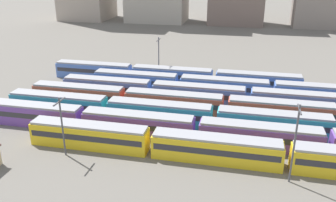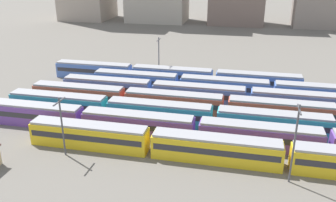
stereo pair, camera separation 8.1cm
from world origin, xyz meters
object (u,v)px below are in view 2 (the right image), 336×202
object	(u,v)px
catenary_pole_1	(159,56)
train_track_5	(272,90)
train_track_2	(274,123)
catenary_pole_0	(62,124)
catenary_pole_2	(295,141)
train_track_1	(197,130)
train_track_4	(199,94)
train_track_6	(172,76)

from	to	relation	value
catenary_pole_1	train_track_5	bearing A→B (deg)	-17.61
train_track_2	catenary_pole_1	world-z (taller)	catenary_pole_1
catenary_pole_0	train_track_5	bearing A→B (deg)	44.10
train_track_2	catenary_pole_0	size ratio (longest dim) A/B	10.51
train_track_2	catenary_pole_0	bearing A→B (deg)	-155.53
train_track_5	catenary_pole_0	bearing A→B (deg)	-135.90
catenary_pole_0	catenary_pole_2	xyz separation A→B (m)	(30.98, 0.00, 0.89)
train_track_1	catenary_pole_2	distance (m)	15.98
train_track_1	catenary_pole_2	size ratio (longest dim) A/B	7.03
train_track_4	train_track_5	size ratio (longest dim) A/B	0.75
train_track_5	catenary_pole_2	xyz separation A→B (m)	(0.99, -29.07, 3.96)
train_track_6	catenary_pole_1	size ratio (longest dim) A/B	5.65
train_track_1	train_track_4	world-z (taller)	same
train_track_6	catenary_pole_1	bearing A→B (deg)	143.33
train_track_1	catenary_pole_0	size ratio (longest dim) A/B	8.39
catenary_pole_0	catenary_pole_1	bearing A→B (deg)	82.64
catenary_pole_1	train_track_1	bearing A→B (deg)	-65.52
train_track_6	catenary_pole_2	bearing A→B (deg)	-56.79
train_track_5	catenary_pole_1	xyz separation A→B (m)	(-25.21, 8.00, 3.58)
catenary_pole_0	catenary_pole_2	size ratio (longest dim) A/B	0.84
train_track_6	catenary_pole_0	bearing A→B (deg)	-104.01
train_track_2	train_track_6	world-z (taller)	same
catenary_pole_2	train_track_5	bearing A→B (deg)	91.95
train_track_4	catenary_pole_1	size ratio (longest dim) A/B	5.65
catenary_pole_0	train_track_1	bearing A→B (deg)	24.80
catenary_pole_1	catenary_pole_2	xyz separation A→B (m)	(26.20, -37.07, 0.38)
train_track_6	train_track_4	bearing A→B (deg)	-54.33
train_track_2	train_track_6	distance (m)	29.59
train_track_5	train_track_2	bearing A→B (deg)	-91.46
train_track_1	train_track_6	distance (m)	27.63
train_track_2	train_track_4	bearing A→B (deg)	142.56
train_track_5	catenary_pole_1	bearing A→B (deg)	162.39
train_track_5	train_track_4	bearing A→B (deg)	-159.60
train_track_2	catenary_pole_0	world-z (taller)	catenary_pole_0
train_track_1	train_track_2	distance (m)	12.80
train_track_2	catenary_pole_2	distance (m)	14.11
catenary_pole_0	catenary_pole_1	xyz separation A→B (m)	(4.79, 37.07, 0.50)
train_track_4	catenary_pole_1	distance (m)	17.70
train_track_1	train_track_2	size ratio (longest dim) A/B	0.80
train_track_4	catenary_pole_0	world-z (taller)	catenary_pole_0
catenary_pole_1	train_track_2	bearing A→B (deg)	-43.57
train_track_1	train_track_5	xyz separation A→B (m)	(12.09, 20.80, 0.00)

